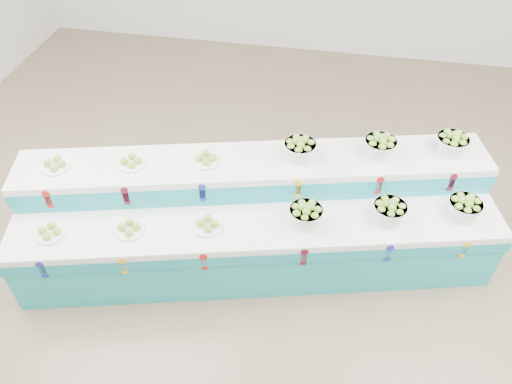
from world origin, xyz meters
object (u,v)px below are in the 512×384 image
basket_upper_right (452,143)px  plate_upper_mid (131,161)px  basket_lower_left (306,215)px  display_stand (256,219)px

basket_upper_right → plate_upper_mid: bearing=-165.8°
basket_lower_left → plate_upper_mid: plate_upper_mid is taller
basket_lower_left → plate_upper_mid: bearing=174.6°
basket_lower_left → plate_upper_mid: (-1.66, 0.16, 0.24)m
display_stand → plate_upper_mid: plate_upper_mid is taller
plate_upper_mid → basket_upper_right: bearing=14.2°
plate_upper_mid → basket_lower_left: bearing=-5.4°
display_stand → plate_upper_mid: (-1.18, -0.01, 0.56)m
basket_lower_left → basket_upper_right: bearing=35.4°
basket_lower_left → basket_upper_right: (1.26, 0.90, 0.30)m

